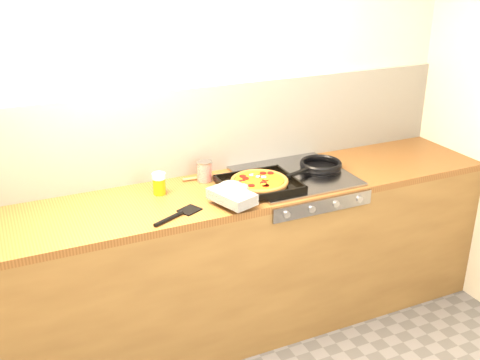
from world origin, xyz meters
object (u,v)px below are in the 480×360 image
pizza_on_tray (251,186)px  frying_pan (320,166)px  juice_glass (159,183)px  tomato_can (204,171)px

pizza_on_tray → frying_pan: pizza_on_tray is taller
pizza_on_tray → juice_glass: (-0.44, 0.19, 0.02)m
juice_glass → pizza_on_tray: bearing=-23.4°
pizza_on_tray → juice_glass: bearing=156.6°
frying_pan → juice_glass: 0.94m
tomato_can → juice_glass: size_ratio=0.99×
tomato_can → frying_pan: bearing=-12.6°
frying_pan → juice_glass: size_ratio=3.65×
pizza_on_tray → frying_pan: bearing=12.4°
tomato_can → pizza_on_tray: bearing=-57.4°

